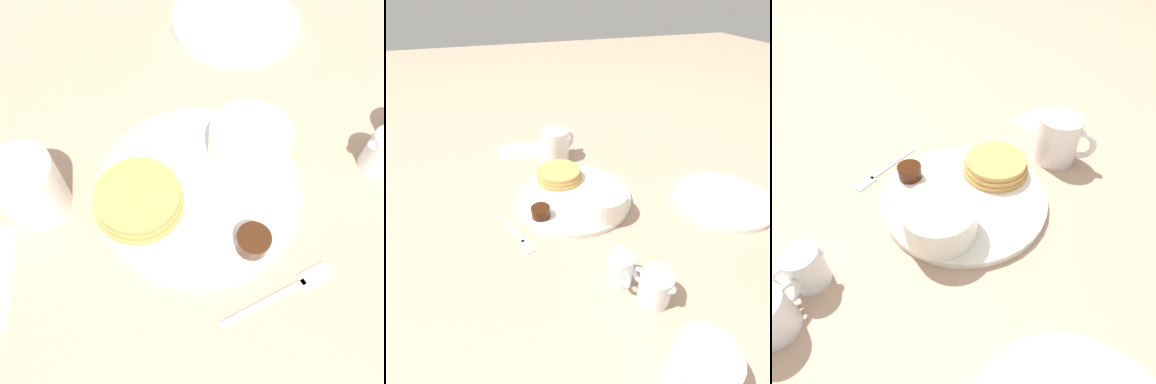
{
  "view_description": "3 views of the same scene",
  "coord_description": "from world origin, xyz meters",
  "views": [
    {
      "loc": [
        0.24,
        -0.04,
        0.43
      ],
      "look_at": [
        0.01,
        -0.01,
        0.02
      ],
      "focal_mm": 35.0,
      "sensor_mm": 36.0,
      "label": 1
    },
    {
      "loc": [
        0.16,
        0.54,
        0.43
      ],
      "look_at": [
        -0.01,
        0.01,
        0.03
      ],
      "focal_mm": 28.0,
      "sensor_mm": 36.0,
      "label": 2
    },
    {
      "loc": [
        -0.28,
        0.2,
        0.35
      ],
      "look_at": [
        -0.02,
        0.01,
        0.03
      ],
      "focal_mm": 28.0,
      "sensor_mm": 36.0,
      "label": 3
    }
  ],
  "objects": [
    {
      "name": "coffee_mug",
      "position": [
        -0.01,
        -0.2,
        0.04
      ],
      "size": [
        0.1,
        0.08,
        0.08
      ],
      "color": "white",
      "rests_on": "ground_plane"
    },
    {
      "name": "butter_ramekin",
      "position": [
        -0.04,
        0.09,
        0.03
      ],
      "size": [
        0.05,
        0.05,
        0.04
      ],
      "color": "white",
      "rests_on": "plate"
    },
    {
      "name": "ground_plane",
      "position": [
        0.0,
        0.0,
        0.0
      ],
      "size": [
        4.0,
        4.0,
        0.0
      ],
      "primitive_type": "plane",
      "color": "tan"
    },
    {
      "name": "plate",
      "position": [
        0.0,
        0.0,
        0.01
      ],
      "size": [
        0.26,
        0.26,
        0.01
      ],
      "color": "white",
      "rests_on": "ground_plane"
    },
    {
      "name": "bowl",
      "position": [
        -0.04,
        0.07,
        0.04
      ],
      "size": [
        0.11,
        0.11,
        0.05
      ],
      "color": "white",
      "rests_on": "plate"
    },
    {
      "name": "pancake_stack",
      "position": [
        0.02,
        -0.08,
        0.03
      ],
      "size": [
        0.11,
        0.11,
        0.03
      ],
      "color": "tan",
      "rests_on": "plate"
    },
    {
      "name": "creamer_pitcher_near",
      "position": [
        -0.01,
        0.24,
        0.03
      ],
      "size": [
        0.04,
        0.07,
        0.06
      ],
      "color": "white",
      "rests_on": "ground_plane"
    },
    {
      "name": "far_plate",
      "position": [
        -0.33,
        0.11,
        0.01
      ],
      "size": [
        0.22,
        0.22,
        0.01
      ],
      "color": "white",
      "rests_on": "ground_plane"
    },
    {
      "name": "fork",
      "position": [
        0.14,
        0.09,
        0.0
      ],
      "size": [
        0.06,
        0.14,
        0.0
      ],
      "color": "silver",
      "rests_on": "ground_plane"
    },
    {
      "name": "syrup_cup",
      "position": [
        0.09,
        0.05,
        0.02
      ],
      "size": [
        0.04,
        0.04,
        0.02
      ],
      "color": "#38190A",
      "rests_on": "plate"
    }
  ]
}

